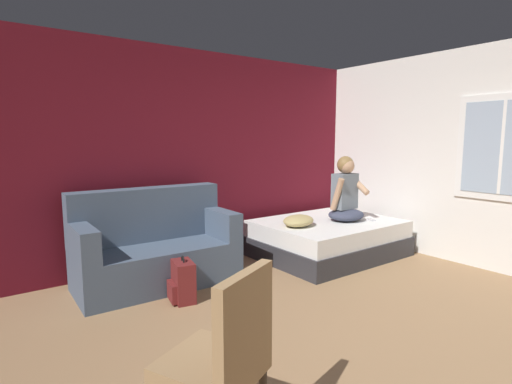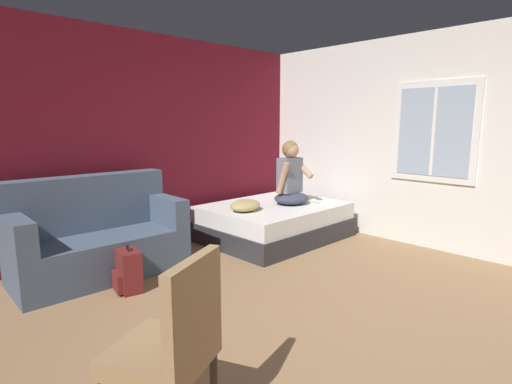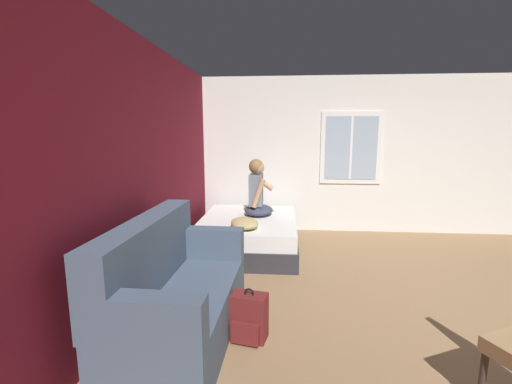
{
  "view_description": "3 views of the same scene",
  "coord_description": "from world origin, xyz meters",
  "px_view_note": "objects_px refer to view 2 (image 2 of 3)",
  "views": [
    {
      "loc": [
        -2.31,
        -1.63,
        1.6
      ],
      "look_at": [
        0.49,
        2.16,
        0.96
      ],
      "focal_mm": 28.0,
      "sensor_mm": 36.0,
      "label": 1
    },
    {
      "loc": [
        -2.31,
        -1.63,
        1.6
      ],
      "look_at": [
        0.88,
        1.64,
        0.8
      ],
      "focal_mm": 28.0,
      "sensor_mm": 36.0,
      "label": 2
    },
    {
      "loc": [
        -3.32,
        1.55,
        1.75
      ],
      "look_at": [
        0.51,
        1.86,
        1.08
      ],
      "focal_mm": 24.0,
      "sensor_mm": 36.0,
      "label": 3
    }
  ],
  "objects_px": {
    "backpack": "(128,271)",
    "throw_pillow": "(245,205)",
    "couch": "(98,238)",
    "bed": "(274,221)",
    "cell_phone": "(315,202)",
    "side_chair": "(172,343)",
    "person_seated": "(291,178)"
  },
  "relations": [
    {
      "from": "backpack",
      "to": "throw_pillow",
      "type": "relative_size",
      "value": 0.95
    },
    {
      "from": "couch",
      "to": "backpack",
      "type": "bearing_deg",
      "value": -89.05
    },
    {
      "from": "bed",
      "to": "cell_phone",
      "type": "relative_size",
      "value": 13.02
    },
    {
      "from": "bed",
      "to": "backpack",
      "type": "relative_size",
      "value": 4.09
    },
    {
      "from": "couch",
      "to": "backpack",
      "type": "height_order",
      "value": "couch"
    },
    {
      "from": "side_chair",
      "to": "throw_pillow",
      "type": "height_order",
      "value": "side_chair"
    },
    {
      "from": "throw_pillow",
      "to": "cell_phone",
      "type": "xyz_separation_m",
      "value": [
        1.06,
        -0.32,
        -0.07
      ]
    },
    {
      "from": "person_seated",
      "to": "throw_pillow",
      "type": "distance_m",
      "value": 0.81
    },
    {
      "from": "person_seated",
      "to": "cell_phone",
      "type": "distance_m",
      "value": 0.51
    },
    {
      "from": "bed",
      "to": "person_seated",
      "type": "relative_size",
      "value": 2.14
    },
    {
      "from": "couch",
      "to": "cell_phone",
      "type": "distance_m",
      "value": 2.91
    },
    {
      "from": "couch",
      "to": "side_chair",
      "type": "xyz_separation_m",
      "value": [
        -0.68,
        -2.52,
        0.14
      ]
    },
    {
      "from": "backpack",
      "to": "side_chair",
      "type": "bearing_deg",
      "value": -110.27
    },
    {
      "from": "side_chair",
      "to": "backpack",
      "type": "xyz_separation_m",
      "value": [
        0.69,
        1.88,
        -0.34
      ]
    },
    {
      "from": "throw_pillow",
      "to": "cell_phone",
      "type": "distance_m",
      "value": 1.11
    },
    {
      "from": "side_chair",
      "to": "cell_phone",
      "type": "height_order",
      "value": "side_chair"
    },
    {
      "from": "side_chair",
      "to": "backpack",
      "type": "height_order",
      "value": "side_chair"
    },
    {
      "from": "bed",
      "to": "throw_pillow",
      "type": "relative_size",
      "value": 3.9
    },
    {
      "from": "person_seated",
      "to": "backpack",
      "type": "height_order",
      "value": "person_seated"
    },
    {
      "from": "person_seated",
      "to": "backpack",
      "type": "distance_m",
      "value": 2.59
    },
    {
      "from": "backpack",
      "to": "cell_phone",
      "type": "relative_size",
      "value": 3.18
    },
    {
      "from": "bed",
      "to": "throw_pillow",
      "type": "height_order",
      "value": "throw_pillow"
    },
    {
      "from": "person_seated",
      "to": "throw_pillow",
      "type": "height_order",
      "value": "person_seated"
    },
    {
      "from": "bed",
      "to": "couch",
      "type": "height_order",
      "value": "couch"
    },
    {
      "from": "throw_pillow",
      "to": "side_chair",
      "type": "bearing_deg",
      "value": -139.14
    },
    {
      "from": "bed",
      "to": "backpack",
      "type": "bearing_deg",
      "value": -173.96
    },
    {
      "from": "couch",
      "to": "bed",
      "type": "bearing_deg",
      "value": -9.7
    },
    {
      "from": "couch",
      "to": "person_seated",
      "type": "distance_m",
      "value": 2.61
    },
    {
      "from": "couch",
      "to": "backpack",
      "type": "relative_size",
      "value": 3.76
    },
    {
      "from": "throw_pillow",
      "to": "person_seated",
      "type": "bearing_deg",
      "value": -8.75
    },
    {
      "from": "couch",
      "to": "side_chair",
      "type": "height_order",
      "value": "couch"
    },
    {
      "from": "cell_phone",
      "to": "throw_pillow",
      "type": "bearing_deg",
      "value": 5.24
    }
  ]
}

